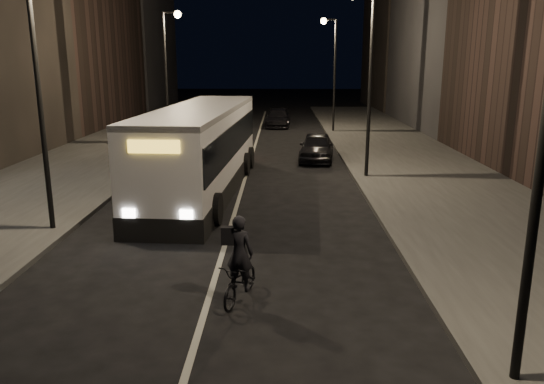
{
  "coord_description": "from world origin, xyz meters",
  "views": [
    {
      "loc": [
        1.65,
        -11.96,
        5.35
      ],
      "look_at": [
        1.39,
        3.45,
        1.5
      ],
      "focal_mm": 35.0,
      "sensor_mm": 36.0,
      "label": 1
    }
  ],
  "objects_px": {
    "cyclist_on_bicycle": "(240,273)",
    "car_mid": "(218,124)",
    "car_near": "(317,147)",
    "car_far": "(278,118)",
    "streetlight_left_near": "(44,59)",
    "streetlight_left_far": "(169,60)",
    "city_bus": "(202,146)",
    "streetlight_right_mid": "(365,60)",
    "streetlight_right_far": "(331,60)",
    "streetlight_right_near": "(535,59)"
  },
  "relations": [
    {
      "from": "streetlight_right_near",
      "to": "streetlight_left_near",
      "type": "distance_m",
      "value": 13.33
    },
    {
      "from": "cyclist_on_bicycle",
      "to": "streetlight_right_mid",
      "type": "bearing_deg",
      "value": 87.77
    },
    {
      "from": "car_near",
      "to": "car_mid",
      "type": "height_order",
      "value": "car_mid"
    },
    {
      "from": "car_near",
      "to": "car_mid",
      "type": "distance_m",
      "value": 12.2
    },
    {
      "from": "streetlight_right_mid",
      "to": "streetlight_left_near",
      "type": "xyz_separation_m",
      "value": [
        -10.66,
        -8.0,
        0.0
      ]
    },
    {
      "from": "city_bus",
      "to": "streetlight_right_far",
      "type": "bearing_deg",
      "value": 72.91
    },
    {
      "from": "streetlight_left_near",
      "to": "car_near",
      "type": "relative_size",
      "value": 1.85
    },
    {
      "from": "cyclist_on_bicycle",
      "to": "car_mid",
      "type": "bearing_deg",
      "value": 114.98
    },
    {
      "from": "streetlight_left_far",
      "to": "car_mid",
      "type": "relative_size",
      "value": 1.71
    },
    {
      "from": "streetlight_right_near",
      "to": "car_far",
      "type": "distance_m",
      "value": 36.18
    },
    {
      "from": "streetlight_left_near",
      "to": "streetlight_left_far",
      "type": "xyz_separation_m",
      "value": [
        0.0,
        18.0,
        0.0
      ]
    },
    {
      "from": "streetlight_left_near",
      "to": "city_bus",
      "type": "distance_m",
      "value": 7.52
    },
    {
      "from": "cyclist_on_bicycle",
      "to": "car_far",
      "type": "distance_m",
      "value": 32.52
    },
    {
      "from": "car_far",
      "to": "streetlight_left_near",
      "type": "bearing_deg",
      "value": -101.16
    },
    {
      "from": "streetlight_right_mid",
      "to": "city_bus",
      "type": "xyz_separation_m",
      "value": [
        -6.93,
        -2.45,
        -3.45
      ]
    },
    {
      "from": "car_near",
      "to": "streetlight_left_near",
      "type": "bearing_deg",
      "value": -119.2
    },
    {
      "from": "streetlight_left_near",
      "to": "car_mid",
      "type": "height_order",
      "value": "streetlight_left_near"
    },
    {
      "from": "streetlight_right_near",
      "to": "car_far",
      "type": "relative_size",
      "value": 1.68
    },
    {
      "from": "streetlight_left_near",
      "to": "cyclist_on_bicycle",
      "type": "bearing_deg",
      "value": -38.59
    },
    {
      "from": "streetlight_left_near",
      "to": "streetlight_left_far",
      "type": "bearing_deg",
      "value": 90.0
    },
    {
      "from": "car_mid",
      "to": "streetlight_left_far",
      "type": "bearing_deg",
      "value": 59.85
    },
    {
      "from": "car_mid",
      "to": "car_far",
      "type": "relative_size",
      "value": 0.98
    },
    {
      "from": "streetlight_left_near",
      "to": "cyclist_on_bicycle",
      "type": "relative_size",
      "value": 3.89
    },
    {
      "from": "streetlight_right_far",
      "to": "cyclist_on_bicycle",
      "type": "bearing_deg",
      "value": -99.03
    },
    {
      "from": "streetlight_left_far",
      "to": "car_far",
      "type": "distance_m",
      "value": 12.67
    },
    {
      "from": "streetlight_left_near",
      "to": "car_mid",
      "type": "relative_size",
      "value": 1.71
    },
    {
      "from": "streetlight_right_mid",
      "to": "streetlight_right_far",
      "type": "xyz_separation_m",
      "value": [
        0.0,
        16.0,
        0.0
      ]
    },
    {
      "from": "streetlight_right_near",
      "to": "streetlight_left_far",
      "type": "bearing_deg",
      "value": 112.3
    },
    {
      "from": "city_bus",
      "to": "streetlight_right_mid",
      "type": "bearing_deg",
      "value": 22.98
    },
    {
      "from": "streetlight_left_far",
      "to": "car_far",
      "type": "xyz_separation_m",
      "value": [
        6.74,
        9.66,
        -4.66
      ]
    },
    {
      "from": "streetlight_left_near",
      "to": "car_far",
      "type": "distance_m",
      "value": 28.85
    },
    {
      "from": "cyclist_on_bicycle",
      "to": "car_near",
      "type": "height_order",
      "value": "cyclist_on_bicycle"
    },
    {
      "from": "streetlight_right_far",
      "to": "cyclist_on_bicycle",
      "type": "height_order",
      "value": "streetlight_right_far"
    },
    {
      "from": "car_near",
      "to": "car_far",
      "type": "distance_m",
      "value": 15.23
    },
    {
      "from": "car_near",
      "to": "car_far",
      "type": "bearing_deg",
      "value": 104.43
    },
    {
      "from": "streetlight_right_mid",
      "to": "car_mid",
      "type": "distance_m",
      "value": 17.64
    },
    {
      "from": "streetlight_right_far",
      "to": "car_near",
      "type": "distance_m",
      "value": 12.43
    },
    {
      "from": "cyclist_on_bicycle",
      "to": "streetlight_left_far",
      "type": "bearing_deg",
      "value": 122.3
    },
    {
      "from": "streetlight_left_far",
      "to": "city_bus",
      "type": "relative_size",
      "value": 0.62
    },
    {
      "from": "streetlight_right_near",
      "to": "streetlight_left_near",
      "type": "relative_size",
      "value": 1.0
    },
    {
      "from": "car_mid",
      "to": "streetlight_left_near",
      "type": "bearing_deg",
      "value": 79.94
    },
    {
      "from": "streetlight_right_mid",
      "to": "streetlight_left_far",
      "type": "bearing_deg",
      "value": 136.84
    },
    {
      "from": "streetlight_left_near",
      "to": "streetlight_right_far",
      "type": "bearing_deg",
      "value": 66.04
    },
    {
      "from": "streetlight_left_far",
      "to": "city_bus",
      "type": "distance_m",
      "value": 13.45
    },
    {
      "from": "streetlight_right_mid",
      "to": "streetlight_left_far",
      "type": "relative_size",
      "value": 1.0
    },
    {
      "from": "streetlight_right_mid",
      "to": "streetlight_left_near",
      "type": "relative_size",
      "value": 1.0
    },
    {
      "from": "streetlight_left_near",
      "to": "car_near",
      "type": "distance_m",
      "value": 16.11
    },
    {
      "from": "streetlight_right_far",
      "to": "city_bus",
      "type": "height_order",
      "value": "streetlight_right_far"
    },
    {
      "from": "streetlight_right_mid",
      "to": "cyclist_on_bicycle",
      "type": "xyz_separation_m",
      "value": [
        -4.59,
        -12.85,
        -4.67
      ]
    },
    {
      "from": "car_near",
      "to": "streetlight_right_near",
      "type": "bearing_deg",
      "value": -79.04
    }
  ]
}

